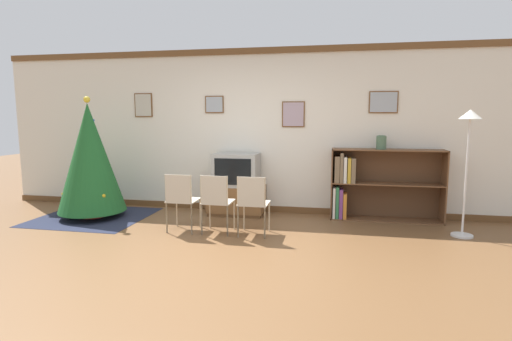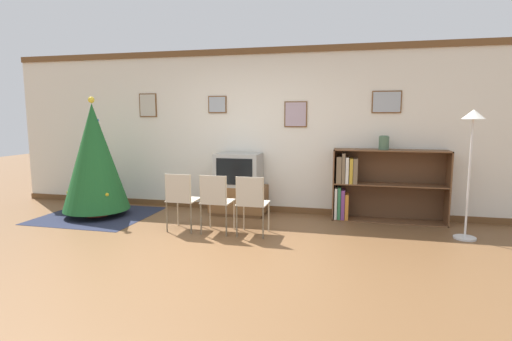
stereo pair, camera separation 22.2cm
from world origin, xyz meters
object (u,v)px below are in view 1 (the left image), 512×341
object	(u,v)px
bookshelf	(367,184)
christmas_tree	(90,158)
vase	(381,142)
standing_lamp	(469,140)
television	(236,170)
folding_chair_center	(216,200)
folding_chair_right	(253,202)
folding_chair_left	(181,199)
tv_console	(237,200)

from	to	relation	value
bookshelf	christmas_tree	bearing A→B (deg)	-170.11
vase	standing_lamp	size ratio (longest dim) A/B	0.12
vase	bookshelf	bearing A→B (deg)	173.72
television	standing_lamp	bearing A→B (deg)	-10.43
television	folding_chair_center	distance (m)	1.17
television	folding_chair_center	world-z (taller)	television
folding_chair_right	standing_lamp	bearing A→B (deg)	11.00
folding_chair_left	standing_lamp	size ratio (longest dim) A/B	0.49
bookshelf	folding_chair_center	bearing A→B (deg)	-149.09
folding_chair_right	standing_lamp	size ratio (longest dim) A/B	0.49
folding_chair_center	standing_lamp	world-z (taller)	standing_lamp
folding_chair_left	folding_chair_right	bearing A→B (deg)	0.00
folding_chair_center	vase	world-z (taller)	vase
tv_console	folding_chair_left	world-z (taller)	folding_chair_left
bookshelf	vase	size ratio (longest dim) A/B	7.95
christmas_tree	standing_lamp	world-z (taller)	christmas_tree
christmas_tree	tv_console	bearing A→B (deg)	16.35
christmas_tree	television	distance (m)	2.30
folding_chair_right	standing_lamp	xyz separation A→B (m)	(2.76, 0.54, 0.82)
tv_console	folding_chair_right	bearing A→B (deg)	-66.11
tv_console	bookshelf	xyz separation A→B (m)	(2.07, 0.10, 0.32)
television	vase	size ratio (longest dim) A/B	3.41
folding_chair_left	standing_lamp	bearing A→B (deg)	8.10
standing_lamp	folding_chair_right	bearing A→B (deg)	-169.00
television	bookshelf	distance (m)	2.08
christmas_tree	tv_console	distance (m)	2.40
folding_chair_left	folding_chair_center	xyz separation A→B (m)	(0.50, 0.00, 0.00)
tv_console	vase	size ratio (longest dim) A/B	4.28
tv_console	folding_chair_right	world-z (taller)	folding_chair_right
christmas_tree	folding_chair_left	xyz separation A→B (m)	(1.70, -0.49, -0.48)
christmas_tree	television	bearing A→B (deg)	16.28
christmas_tree	folding_chair_left	bearing A→B (deg)	-16.26
folding_chair_left	vase	xyz separation A→B (m)	(2.75, 1.22, 0.74)
christmas_tree	folding_chair_left	size ratio (longest dim) A/B	2.31
tv_console	standing_lamp	bearing A→B (deg)	-10.47
folding_chair_center	standing_lamp	distance (m)	3.41
christmas_tree	folding_chair_right	world-z (taller)	christmas_tree
vase	television	bearing A→B (deg)	-177.92
folding_chair_left	bookshelf	world-z (taller)	bookshelf
folding_chair_center	vase	size ratio (longest dim) A/B	3.89
standing_lamp	vase	bearing A→B (deg)	146.11
christmas_tree	vase	size ratio (longest dim) A/B	9.01
vase	tv_console	bearing A→B (deg)	-177.98
standing_lamp	tv_console	bearing A→B (deg)	169.53
folding_chair_center	bookshelf	distance (m)	2.41
folding_chair_left	folding_chair_center	bearing A→B (deg)	0.00
television	folding_chair_left	bearing A→B (deg)	-113.94
folding_chair_center	folding_chair_right	size ratio (longest dim) A/B	1.00
television	standing_lamp	world-z (taller)	standing_lamp
tv_console	bookshelf	bearing A→B (deg)	2.74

